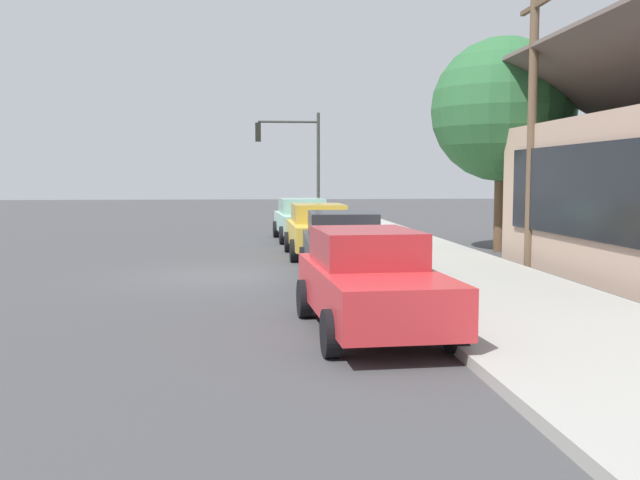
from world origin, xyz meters
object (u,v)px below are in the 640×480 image
Objects in this scene: car_charcoal at (343,246)px; traffic_light_main at (294,152)px; car_mustard at (319,230)px; utility_pole_wooden at (532,121)px; car_seafoam at (303,219)px; car_cherry at (370,280)px; fire_hydrant_red at (405,262)px; shade_tree at (503,110)px.

traffic_light_main reaches higher than car_charcoal.
utility_pole_wooden reaches higher than car_mustard.
car_seafoam is 1.09× the size of car_cherry.
car_seafoam is at bearing -172.35° from fire_hydrant_red.
car_seafoam and car_charcoal have the same top height.
utility_pole_wooden is (3.86, -0.58, -0.63)m from shade_tree.
traffic_light_main is at bearing -179.24° from car_mustard.
traffic_light_main reaches higher than fire_hydrant_red.
shade_tree is (-0.75, 6.00, 3.75)m from car_mustard.
car_cherry is 5.09m from fire_hydrant_red.
car_charcoal is 0.92× the size of traffic_light_main.
car_seafoam is at bearing 1.93° from traffic_light_main.
shade_tree reaches higher than car_cherry.
utility_pole_wooden is 10.56× the size of fire_hydrant_red.
traffic_light_main is at bearing -143.60° from shade_tree.
car_cherry is at bearing 0.16° from traffic_light_main.
traffic_light_main is 15.47m from fire_hydrant_red.
traffic_light_main reaches higher than car_seafoam.
car_charcoal is 9.12m from shade_tree.
fire_hydrant_red is at bearing 6.28° from traffic_light_main.
car_cherry is 20.09m from traffic_light_main.
car_mustard is at bearing -119.84° from utility_pole_wooden.
shade_tree reaches higher than car_charcoal.
traffic_light_main is (-19.91, -0.06, 2.68)m from car_cherry.
fire_hydrant_red is (0.76, 1.32, -0.32)m from car_charcoal.
car_seafoam is 1.12× the size of car_mustard.
car_charcoal is 14.57m from traffic_light_main.
car_cherry is (10.68, -0.19, 0.00)m from car_mustard.
traffic_light_main is at bearing 179.23° from car_seafoam.
car_charcoal reaches higher than fire_hydrant_red.
car_charcoal is 5.59m from car_cherry.
car_charcoal is (5.10, 0.09, 0.00)m from car_mustard.
car_mustard is 0.92× the size of car_charcoal.
fire_hydrant_red is (5.86, 1.41, -0.32)m from car_mustard.
car_seafoam is 11.55m from fire_hydrant_red.
shade_tree is 9.02m from fire_hydrant_red.
car_cherry is (16.27, -0.07, -0.00)m from car_seafoam.
shade_tree is at bearing 145.27° from fire_hydrant_red.
car_seafoam is 0.66× the size of utility_pole_wooden.
car_cherry is at bearing -2.93° from car_seafoam.
shade_tree reaches higher than car_mustard.
utility_pole_wooden is (-7.58, 5.60, 3.11)m from car_cherry.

